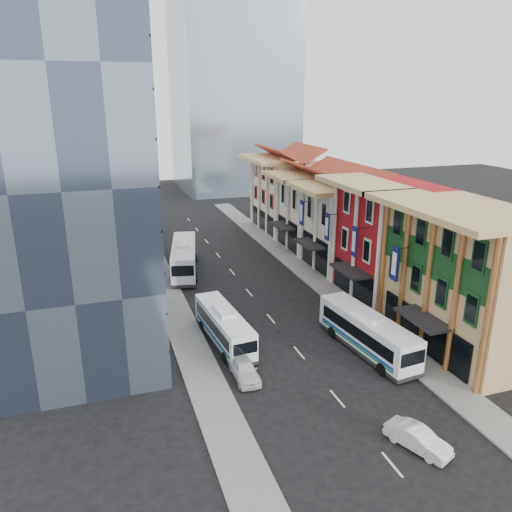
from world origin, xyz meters
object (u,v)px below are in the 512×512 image
object	(u,v)px
bus_left_near	(224,326)
bus_right	(367,332)
shophouse_tan	(470,279)
office_tower	(67,165)
bus_left_far	(184,257)
sedan_left	(244,369)
sedan_right	(418,439)

from	to	relation	value
bus_left_near	bus_right	bearing A→B (deg)	-30.21
shophouse_tan	office_tower	size ratio (longest dim) A/B	0.47
bus_left_far	office_tower	bearing A→B (deg)	-122.72
bus_right	shophouse_tan	bearing A→B (deg)	-16.64
office_tower	sedan_left	bearing A→B (deg)	-49.10
office_tower	bus_left_near	world-z (taller)	office_tower
bus_left_near	sedan_right	world-z (taller)	bus_left_near
bus_left_far	sedan_right	world-z (taller)	bus_left_far
office_tower	sedan_right	bearing A→B (deg)	-51.52
sedan_left	bus_right	bearing A→B (deg)	5.47
sedan_left	sedan_right	xyz separation A→B (m)	(7.75, -10.94, -0.06)
office_tower	bus_left_far	bearing A→B (deg)	45.65
bus_left_far	bus_right	world-z (taller)	bus_left_far
bus_right	sedan_right	xyz separation A→B (m)	(-3.25, -11.74, -1.09)
bus_left_near	sedan_left	world-z (taller)	bus_left_near
bus_right	sedan_right	size ratio (longest dim) A/B	2.68
bus_left_near	bus_right	xyz separation A→B (m)	(11.00, -5.21, 0.18)
shophouse_tan	sedan_left	size ratio (longest dim) A/B	3.19
bus_left_near	bus_left_far	size ratio (longest dim) A/B	0.82
shophouse_tan	sedan_right	world-z (taller)	shophouse_tan
shophouse_tan	office_tower	world-z (taller)	office_tower
bus_left_near	sedan_left	size ratio (longest dim) A/B	2.26
bus_left_far	sedan_right	xyz separation A→B (m)	(7.75, -35.98, -1.25)
shophouse_tan	sedan_right	xyz separation A→B (m)	(-11.75, -10.22, -5.32)
office_tower	bus_left_far	size ratio (longest dim) A/B	2.49
shophouse_tan	bus_left_far	world-z (taller)	shophouse_tan
shophouse_tan	bus_right	world-z (taller)	shophouse_tan
office_tower	bus_left_near	size ratio (longest dim) A/B	3.02
bus_left_near	bus_right	size ratio (longest dim) A/B	0.90
bus_left_near	sedan_left	distance (m)	6.06
bus_left_near	sedan_left	xyz separation A→B (m)	(0.00, -6.01, -0.85)
bus_left_near	sedan_right	size ratio (longest dim) A/B	2.41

